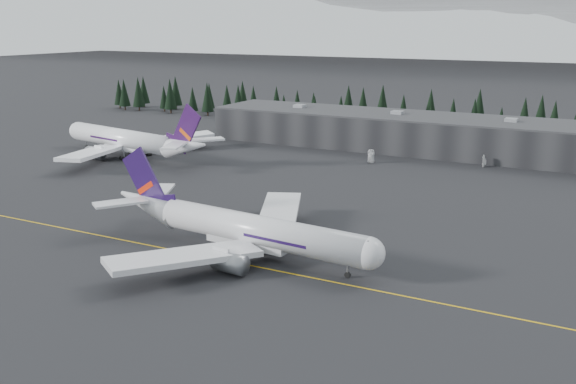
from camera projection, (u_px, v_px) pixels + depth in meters
The scene contains 8 objects.
ground at pixel (241, 259), 126.14m from camera, with size 1400.00×1400.00×0.00m, color black.
taxiline at pixel (235, 262), 124.43m from camera, with size 400.00×0.40×0.02m, color gold.
terminal at pixel (423, 133), 231.44m from camera, with size 160.00×30.00×12.60m.
treeline at pixel (449, 117), 262.78m from camera, with size 360.00×20.00×15.00m, color black.
jet_main at pixel (238, 227), 128.58m from camera, with size 65.02×59.83×19.12m.
jet_parked at pixel (132, 141), 219.29m from camera, with size 69.80×63.88×20.70m.
gse_vehicle_a at pixel (371, 161), 211.91m from camera, with size 2.12×4.60×1.28m, color white.
gse_vehicle_b at pixel (484, 165), 205.95m from camera, with size 1.63×4.04×1.38m, color silver.
Camera 1 is at (63.37, -100.55, 45.25)m, focal length 40.00 mm.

